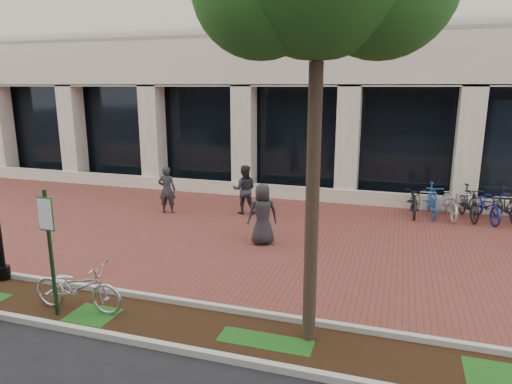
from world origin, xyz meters
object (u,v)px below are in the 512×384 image
(pedestrian_mid, at_px, (244,190))
(bike_rack_cluster, at_px, (469,204))
(pedestrian_right, at_px, (263,214))
(locked_bicycle, at_px, (78,287))
(parking_sign, at_px, (49,237))
(pedestrian_left, at_px, (167,190))

(pedestrian_mid, bearing_deg, bike_rack_cluster, 176.49)
(pedestrian_right, distance_m, bike_rack_cluster, 7.02)
(locked_bicycle, height_order, pedestrian_mid, pedestrian_mid)
(pedestrian_mid, height_order, pedestrian_right, pedestrian_right)
(locked_bicycle, bearing_deg, pedestrian_right, -29.10)
(pedestrian_right, height_order, bike_rack_cluster, pedestrian_right)
(pedestrian_right, bearing_deg, parking_sign, 36.43)
(pedestrian_left, relative_size, pedestrian_mid, 0.97)
(locked_bicycle, xyz_separation_m, pedestrian_right, (2.24, 4.68, 0.35))
(pedestrian_mid, distance_m, bike_rack_cluster, 7.22)
(pedestrian_left, distance_m, pedestrian_mid, 2.59)
(locked_bicycle, height_order, pedestrian_left, pedestrian_left)
(locked_bicycle, xyz_separation_m, pedestrian_mid, (0.79, 7.37, 0.34))
(parking_sign, bearing_deg, bike_rack_cluster, 50.12)
(pedestrian_mid, relative_size, bike_rack_cluster, 0.38)
(locked_bicycle, bearing_deg, parking_sign, 133.67)
(pedestrian_right, bearing_deg, pedestrian_left, -53.46)
(parking_sign, relative_size, pedestrian_left, 1.51)
(pedestrian_left, xyz_separation_m, pedestrian_right, (3.94, -1.98, 0.03))
(parking_sign, bearing_deg, pedestrian_mid, 83.64)
(locked_bicycle, height_order, pedestrian_right, pedestrian_right)
(locked_bicycle, relative_size, pedestrian_left, 1.15)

